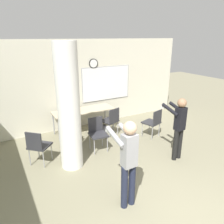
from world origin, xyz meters
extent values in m
cube|color=beige|center=(0.00, 5.06, 1.40)|extent=(8.00, 0.12, 2.80)
cylinder|color=black|center=(0.65, 4.99, 2.05)|extent=(0.30, 0.03, 0.30)
cylinder|color=white|center=(0.65, 4.97, 2.05)|extent=(0.25, 0.01, 0.25)
cube|color=#99999E|center=(1.12, 5.00, 1.35)|extent=(1.78, 0.01, 1.16)
cube|color=white|center=(1.12, 4.99, 1.35)|extent=(1.72, 0.02, 1.10)
cylinder|color=white|center=(-0.93, 2.85, 1.40)|extent=(0.49, 0.49, 2.80)
cube|color=tan|center=(0.05, 4.49, 0.71)|extent=(1.89, 0.68, 0.03)
cylinder|color=gray|center=(-0.83, 4.21, 0.35)|extent=(0.04, 0.04, 0.70)
cylinder|color=gray|center=(0.94, 4.21, 0.35)|extent=(0.04, 0.04, 0.70)
cylinder|color=gray|center=(-0.83, 4.77, 0.35)|extent=(0.04, 0.04, 0.70)
cylinder|color=gray|center=(0.94, 4.77, 0.35)|extent=(0.04, 0.04, 0.70)
cylinder|color=silver|center=(-0.45, 4.62, 0.82)|extent=(0.07, 0.07, 0.18)
cylinder|color=silver|center=(-0.45, 4.62, 0.94)|extent=(0.03, 0.03, 0.08)
cylinder|color=#38383D|center=(0.43, 3.96, 0.16)|extent=(0.24, 0.24, 0.32)
cube|color=#2D2D33|center=(-0.09, 3.19, 0.45)|extent=(0.48, 0.48, 0.04)
cube|color=#2D2D33|center=(-0.07, 3.40, 0.67)|extent=(0.40, 0.07, 0.40)
cylinder|color=#99999E|center=(-0.28, 3.03, 0.21)|extent=(0.02, 0.02, 0.43)
cylinder|color=#99999E|center=(0.08, 3.00, 0.21)|extent=(0.02, 0.02, 0.43)
cylinder|color=#99999E|center=(-0.25, 3.39, 0.21)|extent=(0.02, 0.02, 0.43)
cylinder|color=#99999E|center=(0.11, 3.36, 0.21)|extent=(0.02, 0.02, 0.43)
cube|color=#2D2D33|center=(-1.54, 3.33, 0.45)|extent=(0.62, 0.62, 0.04)
cube|color=#2D2D33|center=(-1.68, 3.18, 0.67)|extent=(0.31, 0.30, 0.40)
cylinder|color=#99999E|center=(-1.29, 3.33, 0.21)|extent=(0.02, 0.02, 0.43)
cylinder|color=#99999E|center=(-1.54, 3.58, 0.21)|extent=(0.02, 0.02, 0.43)
cylinder|color=#99999E|center=(-1.54, 3.07, 0.21)|extent=(0.02, 0.02, 0.43)
cylinder|color=#99999E|center=(-1.79, 3.32, 0.21)|extent=(0.02, 0.02, 0.43)
cube|color=#2D2D33|center=(-0.66, 3.85, 0.45)|extent=(0.60, 0.60, 0.04)
cube|color=#2D2D33|center=(-0.76, 3.67, 0.67)|extent=(0.36, 0.22, 0.40)
cylinder|color=#99999E|center=(-0.41, 3.92, 0.21)|extent=(0.02, 0.02, 0.43)
cylinder|color=#99999E|center=(-0.73, 4.10, 0.21)|extent=(0.02, 0.02, 0.43)
cylinder|color=#99999E|center=(-0.59, 3.61, 0.21)|extent=(0.02, 0.02, 0.43)
cylinder|color=#99999E|center=(-0.90, 3.78, 0.21)|extent=(0.02, 0.02, 0.43)
cube|color=#2D2D33|center=(1.66, 3.20, 0.45)|extent=(0.54, 0.54, 0.04)
cube|color=#2D2D33|center=(1.71, 3.00, 0.67)|extent=(0.39, 0.14, 0.40)
cylinder|color=#99999E|center=(1.78, 3.42, 0.21)|extent=(0.02, 0.02, 0.43)
cylinder|color=#99999E|center=(1.44, 3.32, 0.21)|extent=(0.02, 0.02, 0.43)
cylinder|color=#99999E|center=(1.88, 3.07, 0.21)|extent=(0.02, 0.02, 0.43)
cylinder|color=#99999E|center=(1.53, 2.97, 0.21)|extent=(0.02, 0.02, 0.43)
cube|color=#2D2D33|center=(0.65, 3.93, 0.45)|extent=(0.54, 0.54, 0.04)
cube|color=#2D2D33|center=(0.71, 3.74, 0.67)|extent=(0.39, 0.14, 0.40)
cylinder|color=#99999E|center=(0.77, 4.16, 0.21)|extent=(0.02, 0.02, 0.43)
cylinder|color=#99999E|center=(0.43, 4.06, 0.21)|extent=(0.02, 0.02, 0.43)
cylinder|color=#99999E|center=(0.87, 3.81, 0.21)|extent=(0.02, 0.02, 0.43)
cylinder|color=#99999E|center=(0.53, 3.71, 0.21)|extent=(0.02, 0.02, 0.43)
cylinder|color=#1E2338|center=(-0.43, 1.15, 0.41)|extent=(0.12, 0.12, 0.82)
cylinder|color=#1E2338|center=(-0.59, 1.14, 0.41)|extent=(0.12, 0.12, 0.82)
cube|color=#99999E|center=(-0.51, 1.14, 1.10)|extent=(0.24, 0.19, 0.58)
sphere|color=#D8AD8C|center=(-0.51, 1.14, 1.50)|extent=(0.22, 0.22, 0.22)
cylinder|color=#99999E|center=(-0.38, 1.38, 1.29)|extent=(0.10, 0.51, 0.23)
cylinder|color=#99999E|center=(-0.65, 1.37, 1.29)|extent=(0.10, 0.51, 0.23)
cube|color=white|center=(-0.65, 1.60, 1.29)|extent=(0.04, 0.13, 0.04)
cylinder|color=black|center=(1.49, 1.88, 0.39)|extent=(0.11, 0.11, 0.78)
cylinder|color=black|center=(1.33, 1.87, 0.39)|extent=(0.11, 0.11, 0.78)
cube|color=black|center=(1.41, 1.88, 1.06)|extent=(0.24, 0.20, 0.55)
sphere|color=#997051|center=(1.41, 1.88, 1.44)|extent=(0.21, 0.21, 0.21)
cylinder|color=black|center=(1.52, 2.11, 1.24)|extent=(0.12, 0.50, 0.22)
cylinder|color=black|center=(1.27, 2.09, 1.24)|extent=(0.12, 0.50, 0.22)
cube|color=white|center=(1.25, 2.31, 1.24)|extent=(0.05, 0.13, 0.04)
camera|label=1|loc=(-2.31, -1.47, 2.87)|focal=35.00mm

